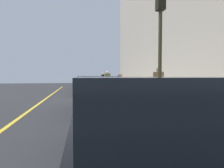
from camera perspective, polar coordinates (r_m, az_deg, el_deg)
ground_plane at (r=13.36m, az=-5.69°, el=-4.09°), size 56.00×56.00×0.00m
sidewalk at (r=14.02m, az=7.90°, el=-3.48°), size 28.00×4.60×0.15m
lane_stripe_centre at (r=13.48m, az=-19.41°, el=-4.14°), size 28.00×0.14×0.01m
snow_bank_curb at (r=11.89m, az=-1.68°, el=-4.36°), size 7.67×0.56×0.22m
parked_car_black at (r=2.62m, az=8.12°, el=-14.54°), size 4.58×1.98×1.51m
parked_car_navy at (r=8.29m, az=-4.36°, el=-2.83°), size 4.34×1.93×1.51m
parked_car_green at (r=14.92m, az=-7.50°, el=-0.50°), size 4.20×1.93×1.51m
parked_car_maroon at (r=20.62m, az=-7.88°, el=0.32°), size 4.46×2.01×1.51m
pedestrian_blue_coat at (r=22.94m, az=2.06°, el=1.29°), size 0.48×0.56×1.69m
pedestrian_olive_coat at (r=16.65m, az=-1.45°, el=1.10°), size 0.60×0.54×1.83m
pedestrian_black_coat at (r=20.37m, az=-2.70°, el=1.20°), size 0.55×0.52×1.73m
pedestrian_tan_coat at (r=24.96m, az=2.62°, el=1.46°), size 0.53×0.56×1.76m
pedestrian_brown_coat at (r=9.63m, az=13.98°, el=-0.03°), size 0.54×0.58×1.81m
traffic_light_pole at (r=6.50m, az=14.46°, el=15.46°), size 0.35×0.26×4.19m
rolling_suitcase at (r=23.39m, az=2.18°, el=-0.23°), size 0.34×0.22×0.90m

